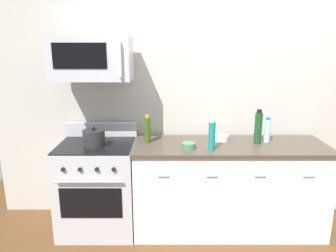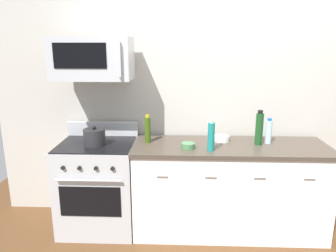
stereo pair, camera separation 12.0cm
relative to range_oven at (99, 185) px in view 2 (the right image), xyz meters
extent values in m
plane|color=brown|center=(1.33, 0.00, -0.47)|extent=(6.01, 6.01, 0.00)
cube|color=#B7B2A8|center=(1.33, 0.41, 0.88)|extent=(5.01, 0.10, 2.70)
cube|color=white|center=(1.33, 0.00, -0.03)|extent=(1.89, 0.62, 0.88)
cube|color=#473D33|center=(1.33, 0.00, 0.43)|extent=(1.92, 0.65, 0.04)
cube|color=black|center=(1.33, -0.28, -0.42)|extent=(1.89, 0.02, 0.10)
cylinder|color=silver|center=(0.67, -0.33, 0.25)|extent=(0.10, 0.02, 0.02)
cylinder|color=silver|center=(1.11, -0.33, 0.25)|extent=(0.10, 0.02, 0.02)
cylinder|color=silver|center=(1.55, -0.33, 0.25)|extent=(0.10, 0.02, 0.02)
cylinder|color=silver|center=(2.00, -0.33, 0.25)|extent=(0.10, 0.02, 0.02)
cube|color=#B7BABF|center=(0.00, 0.00, -0.01)|extent=(0.76, 0.64, 0.91)
cube|color=black|center=(0.00, -0.33, -0.02)|extent=(0.58, 0.01, 0.30)
cylinder|color=#B7BABF|center=(0.00, -0.36, 0.21)|extent=(0.61, 0.02, 0.02)
cube|color=#B7BABF|center=(0.00, 0.29, 0.52)|extent=(0.76, 0.06, 0.16)
cube|color=black|center=(0.00, 0.00, 0.45)|extent=(0.73, 0.61, 0.01)
cylinder|color=black|center=(-0.23, -0.34, 0.32)|extent=(0.04, 0.02, 0.04)
cylinder|color=black|center=(-0.08, -0.34, 0.32)|extent=(0.04, 0.02, 0.04)
cylinder|color=black|center=(0.08, -0.34, 0.32)|extent=(0.04, 0.02, 0.04)
cylinder|color=black|center=(0.23, -0.34, 0.32)|extent=(0.04, 0.02, 0.04)
cube|color=#B7BABF|center=(0.00, 0.05, 1.28)|extent=(0.74, 0.40, 0.40)
cube|color=black|center=(-0.06, -0.16, 1.31)|extent=(0.48, 0.01, 0.22)
cube|color=#B7BABF|center=(0.30, -0.17, 1.28)|extent=(0.02, 0.04, 0.30)
cylinder|color=#197F7A|center=(1.12, -0.18, 0.58)|extent=(0.06, 0.06, 0.27)
cylinder|color=beige|center=(1.12, -0.18, 0.73)|extent=(0.04, 0.04, 0.03)
cylinder|color=#385114|center=(0.51, 0.05, 0.58)|extent=(0.06, 0.06, 0.26)
cylinder|color=#B29919|center=(0.51, 0.05, 0.72)|extent=(0.04, 0.04, 0.03)
cylinder|color=silver|center=(1.71, 0.07, 0.57)|extent=(0.06, 0.06, 0.23)
cylinder|color=blue|center=(1.71, 0.07, 0.69)|extent=(0.04, 0.04, 0.02)
cylinder|color=#19471E|center=(1.61, 0.03, 0.61)|extent=(0.07, 0.07, 0.31)
cylinder|color=black|center=(1.61, 0.03, 0.78)|extent=(0.05, 0.05, 0.03)
cylinder|color=white|center=(1.26, 0.13, 0.48)|extent=(0.15, 0.15, 0.06)
torus|color=white|center=(1.26, 0.13, 0.51)|extent=(0.15, 0.15, 0.01)
cylinder|color=white|center=(1.26, 0.13, 0.46)|extent=(0.08, 0.08, 0.01)
cylinder|color=#477A4C|center=(0.91, -0.13, 0.48)|extent=(0.13, 0.13, 0.05)
torus|color=#477A4C|center=(0.91, -0.13, 0.50)|extent=(0.13, 0.13, 0.01)
cylinder|color=#477A4C|center=(0.91, -0.13, 0.45)|extent=(0.07, 0.07, 0.01)
cylinder|color=#262628|center=(0.00, -0.05, 0.53)|extent=(0.21, 0.21, 0.16)
sphere|color=black|center=(0.00, -0.05, 0.63)|extent=(0.04, 0.04, 0.04)
camera|label=1|loc=(0.72, -2.99, 1.41)|focal=33.91mm
camera|label=2|loc=(0.84, -2.99, 1.41)|focal=33.91mm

